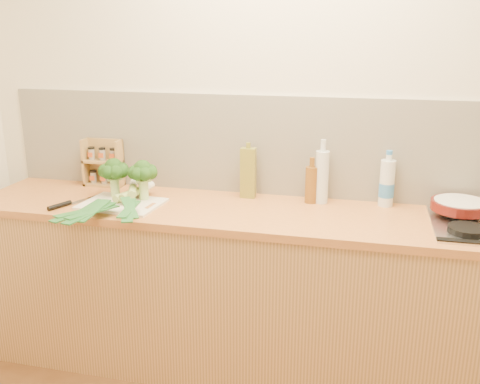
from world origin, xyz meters
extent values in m
plane|color=beige|center=(0.00, 1.50, 1.30)|extent=(3.50, 0.00, 3.50)
cube|color=silver|center=(0.00, 1.49, 1.17)|extent=(3.20, 0.02, 0.54)
cube|color=tan|center=(0.00, 1.20, 0.43)|extent=(3.20, 0.60, 0.86)
cube|color=#C7743A|center=(0.00, 1.20, 0.88)|extent=(3.20, 0.62, 0.04)
cylinder|color=black|center=(0.87, 1.08, 0.93)|extent=(0.17, 0.17, 0.03)
cylinder|color=black|center=(0.87, 1.32, 0.93)|extent=(0.17, 0.17, 0.03)
cube|color=beige|center=(-0.80, 1.12, 0.91)|extent=(0.42, 0.32, 0.01)
cylinder|color=#A9CD77|center=(-0.88, 1.21, 0.96)|extent=(0.05, 0.05, 0.10)
sphere|color=#15330E|center=(-0.88, 1.21, 1.07)|extent=(0.10, 0.10, 0.10)
sphere|color=#15330E|center=(-0.84, 1.21, 1.06)|extent=(0.07, 0.07, 0.07)
sphere|color=#15330E|center=(-0.85, 1.25, 1.06)|extent=(0.07, 0.07, 0.07)
sphere|color=#15330E|center=(-0.89, 1.26, 1.06)|extent=(0.07, 0.07, 0.07)
sphere|color=#15330E|center=(-0.92, 1.23, 1.06)|extent=(0.07, 0.07, 0.07)
sphere|color=#15330E|center=(-0.92, 1.19, 1.06)|extent=(0.07, 0.07, 0.07)
sphere|color=#15330E|center=(-0.89, 1.17, 1.06)|extent=(0.07, 0.07, 0.07)
sphere|color=#15330E|center=(-0.85, 1.18, 1.06)|extent=(0.07, 0.07, 0.07)
cylinder|color=#A9CD77|center=(-0.71, 1.20, 0.96)|extent=(0.05, 0.05, 0.10)
sphere|color=#15330E|center=(-0.71, 1.20, 1.08)|extent=(0.10, 0.10, 0.10)
sphere|color=#15330E|center=(-0.67, 1.20, 1.06)|extent=(0.07, 0.07, 0.07)
sphere|color=#15330E|center=(-0.69, 1.24, 1.06)|extent=(0.07, 0.07, 0.07)
sphere|color=#15330E|center=(-0.72, 1.25, 1.06)|extent=(0.07, 0.07, 0.07)
sphere|color=#15330E|center=(-0.75, 1.22, 1.06)|extent=(0.07, 0.07, 0.07)
sphere|color=#15330E|center=(-0.75, 1.19, 1.06)|extent=(0.07, 0.07, 0.07)
sphere|color=#15330E|center=(-0.72, 1.16, 1.06)|extent=(0.07, 0.07, 0.07)
sphere|color=#15330E|center=(-0.69, 1.17, 1.06)|extent=(0.07, 0.07, 0.07)
cylinder|color=white|center=(-0.77, 1.26, 0.93)|extent=(0.07, 0.11, 0.04)
cylinder|color=#92AA55|center=(-0.81, 1.16, 0.93)|extent=(0.08, 0.13, 0.04)
cube|color=#1A491E|center=(-0.89, 0.89, 0.93)|extent=(0.18, 0.29, 0.02)
cube|color=#1A491E|center=(-0.89, 0.87, 0.94)|extent=(0.15, 0.34, 0.01)
cube|color=#1A491E|center=(-0.89, 0.90, 0.94)|extent=(0.07, 0.28, 0.02)
cylinder|color=white|center=(-0.74, 1.28, 0.95)|extent=(0.06, 0.13, 0.04)
cylinder|color=#92AA55|center=(-0.76, 1.14, 0.95)|extent=(0.07, 0.16, 0.04)
cube|color=#1A491E|center=(-0.81, 0.84, 0.95)|extent=(0.15, 0.30, 0.02)
cube|color=#1A491E|center=(-0.82, 0.82, 0.95)|extent=(0.11, 0.34, 0.01)
cube|color=#1A491E|center=(-0.81, 0.85, 0.96)|extent=(0.05, 0.28, 0.02)
cylinder|color=white|center=(-0.79, 1.25, 0.97)|extent=(0.08, 0.12, 0.04)
cylinder|color=#92AA55|center=(-0.75, 1.14, 0.97)|extent=(0.09, 0.15, 0.04)
cube|color=#1A491E|center=(-0.64, 0.87, 0.97)|extent=(0.10, 0.30, 0.02)
cube|color=#1A491E|center=(-0.63, 0.85, 0.97)|extent=(0.17, 0.33, 0.01)
cube|color=#1A491E|center=(-0.64, 0.88, 0.97)|extent=(0.19, 0.26, 0.02)
cube|color=silver|center=(-1.02, 1.15, 0.90)|extent=(0.11, 0.20, 0.00)
cylinder|color=black|center=(-1.09, 1.00, 0.91)|extent=(0.07, 0.13, 0.02)
cylinder|color=#55120E|center=(0.87, 1.32, 0.96)|extent=(0.27, 0.27, 0.04)
cylinder|color=beige|center=(0.87, 1.32, 0.98)|extent=(0.24, 0.24, 0.00)
cube|color=tan|center=(-1.06, 1.47, 1.04)|extent=(0.23, 0.01, 0.27)
cube|color=tan|center=(-1.06, 1.43, 0.91)|extent=(0.23, 0.09, 0.01)
cube|color=tan|center=(-1.06, 1.43, 1.05)|extent=(0.23, 0.09, 0.01)
cube|color=tan|center=(-1.17, 1.43, 1.04)|extent=(0.01, 0.09, 0.27)
cube|color=tan|center=(-0.95, 1.43, 1.04)|extent=(0.01, 0.09, 0.27)
cylinder|color=gray|center=(-1.13, 1.43, 0.95)|extent=(0.04, 0.04, 0.06)
cylinder|color=gray|center=(-1.06, 1.43, 0.95)|extent=(0.04, 0.04, 0.06)
cylinder|color=gray|center=(-0.99, 1.43, 0.95)|extent=(0.04, 0.04, 0.06)
cylinder|color=gray|center=(-1.13, 1.43, 1.08)|extent=(0.04, 0.04, 0.06)
cylinder|color=gray|center=(-1.06, 1.43, 1.08)|extent=(0.04, 0.04, 0.06)
cylinder|color=gray|center=(-0.99, 1.43, 1.08)|extent=(0.04, 0.04, 0.06)
cube|color=olive|center=(-0.19, 1.40, 1.04)|extent=(0.08, 0.05, 0.27)
cylinder|color=olive|center=(-0.19, 1.40, 1.19)|extent=(0.02, 0.02, 0.03)
cylinder|color=silver|center=(0.20, 1.40, 1.04)|extent=(0.07, 0.07, 0.27)
cylinder|color=silver|center=(0.20, 1.40, 1.20)|extent=(0.03, 0.03, 0.06)
cylinder|color=brown|center=(0.15, 1.39, 1.00)|extent=(0.06, 0.06, 0.19)
cylinder|color=brown|center=(0.15, 1.39, 1.12)|extent=(0.03, 0.03, 0.05)
cylinder|color=silver|center=(0.53, 1.43, 1.02)|extent=(0.08, 0.08, 0.24)
cylinder|color=silver|center=(0.53, 1.43, 1.15)|extent=(0.03, 0.03, 0.03)
cylinder|color=#3479C6|center=(0.53, 1.43, 0.98)|extent=(0.08, 0.08, 0.07)
camera|label=1|loc=(0.41, -1.29, 1.76)|focal=40.00mm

